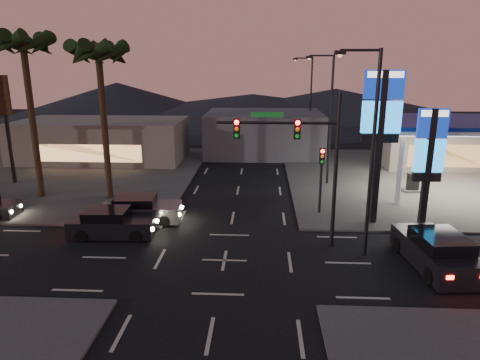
# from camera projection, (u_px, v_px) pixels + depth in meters

# --- Properties ---
(ground) EXTENTS (140.00, 140.00, 0.00)m
(ground) POSITION_uv_depth(u_px,v_px,m) (224.00, 260.00, 20.95)
(ground) COLOR black
(ground) RESTS_ON ground
(corner_lot_ne) EXTENTS (24.00, 24.00, 0.12)m
(corner_lot_ne) POSITION_uv_depth(u_px,v_px,m) (432.00, 179.00, 35.57)
(corner_lot_ne) COLOR #47443F
(corner_lot_ne) RESTS_ON ground
(corner_lot_nw) EXTENTS (24.00, 24.00, 0.12)m
(corner_lot_nw) POSITION_uv_depth(u_px,v_px,m) (57.00, 174.00, 37.13)
(corner_lot_nw) COLOR #47443F
(corner_lot_nw) RESTS_ON ground
(gas_station) EXTENTS (12.20, 8.20, 5.47)m
(gas_station) POSITION_uv_depth(u_px,v_px,m) (462.00, 125.00, 30.40)
(gas_station) COLOR silver
(gas_station) RESTS_ON ground
(convenience_store) EXTENTS (10.00, 6.00, 4.00)m
(convenience_store) POSITION_uv_depth(u_px,v_px,m) (436.00, 145.00, 39.78)
(convenience_store) COLOR #726B5B
(convenience_store) RESTS_ON ground
(pylon_sign_tall) EXTENTS (2.20, 0.35, 9.00)m
(pylon_sign_tall) POSITION_uv_depth(u_px,v_px,m) (381.00, 117.00, 24.15)
(pylon_sign_tall) COLOR black
(pylon_sign_tall) RESTS_ON ground
(pylon_sign_short) EXTENTS (1.60, 0.35, 7.00)m
(pylon_sign_short) POSITION_uv_depth(u_px,v_px,m) (430.00, 151.00, 23.53)
(pylon_sign_short) COLOR black
(pylon_sign_short) RESTS_ON ground
(traffic_signal_mast) EXTENTS (6.10, 0.39, 8.00)m
(traffic_signal_mast) POSITION_uv_depth(u_px,v_px,m) (302.00, 149.00, 21.31)
(traffic_signal_mast) COLOR black
(traffic_signal_mast) RESTS_ON ground
(pedestal_signal) EXTENTS (0.32, 0.39, 4.30)m
(pedestal_signal) POSITION_uv_depth(u_px,v_px,m) (321.00, 170.00, 26.64)
(pedestal_signal) COLOR black
(pedestal_signal) RESTS_ON ground
(streetlight_near) EXTENTS (2.14, 0.25, 10.00)m
(streetlight_near) POSITION_uv_depth(u_px,v_px,m) (369.00, 143.00, 20.08)
(streetlight_near) COLOR black
(streetlight_near) RESTS_ON ground
(streetlight_mid) EXTENTS (2.14, 0.25, 10.00)m
(streetlight_mid) POSITION_uv_depth(u_px,v_px,m) (328.00, 113.00, 32.61)
(streetlight_mid) COLOR black
(streetlight_mid) RESTS_ON ground
(streetlight_far) EXTENTS (2.14, 0.25, 10.00)m
(streetlight_far) POSITION_uv_depth(u_px,v_px,m) (309.00, 98.00, 46.10)
(streetlight_far) COLOR black
(streetlight_far) RESTS_ON ground
(palm_a) EXTENTS (4.41, 4.41, 10.86)m
(palm_a) POSITION_uv_depth(u_px,v_px,m) (99.00, 62.00, 28.07)
(palm_a) COLOR black
(palm_a) RESTS_ON ground
(palm_b) EXTENTS (4.41, 4.41, 11.46)m
(palm_b) POSITION_uv_depth(u_px,v_px,m) (24.00, 53.00, 28.17)
(palm_b) COLOR black
(palm_b) RESTS_ON ground
(building_far_west) EXTENTS (16.00, 8.00, 4.00)m
(building_far_west) POSITION_uv_depth(u_px,v_px,m) (103.00, 140.00, 42.31)
(building_far_west) COLOR #726B5B
(building_far_west) RESTS_ON ground
(building_far_mid) EXTENTS (12.00, 9.00, 4.40)m
(building_far_mid) POSITION_uv_depth(u_px,v_px,m) (264.00, 133.00, 45.33)
(building_far_mid) COLOR #4C4C51
(building_far_mid) RESTS_ON ground
(hill_left) EXTENTS (40.00, 40.00, 6.00)m
(hill_left) POSITION_uv_depth(u_px,v_px,m) (118.00, 99.00, 79.20)
(hill_left) COLOR black
(hill_left) RESTS_ON ground
(hill_right) EXTENTS (50.00, 50.00, 5.00)m
(hill_right) POSITION_uv_depth(u_px,v_px,m) (335.00, 103.00, 77.38)
(hill_right) COLOR black
(hill_right) RESTS_ON ground
(hill_center) EXTENTS (60.00, 60.00, 4.00)m
(hill_center) POSITION_uv_depth(u_px,v_px,m) (252.00, 105.00, 78.24)
(hill_center) COLOR black
(hill_center) RESTS_ON ground
(car_lane_a_front) EXTENTS (4.83, 2.18, 1.55)m
(car_lane_a_front) POSITION_uv_depth(u_px,v_px,m) (112.00, 224.00, 23.78)
(car_lane_a_front) COLOR black
(car_lane_a_front) RESTS_ON ground
(car_lane_b_front) EXTENTS (4.99, 2.35, 1.59)m
(car_lane_b_front) POSITION_uv_depth(u_px,v_px,m) (140.00, 210.00, 25.94)
(car_lane_b_front) COLOR slate
(car_lane_b_front) RESTS_ON ground
(suv_station) EXTENTS (2.74, 5.49, 1.77)m
(suv_station) POSITION_uv_depth(u_px,v_px,m) (436.00, 251.00, 20.04)
(suv_station) COLOR black
(suv_station) RESTS_ON ground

